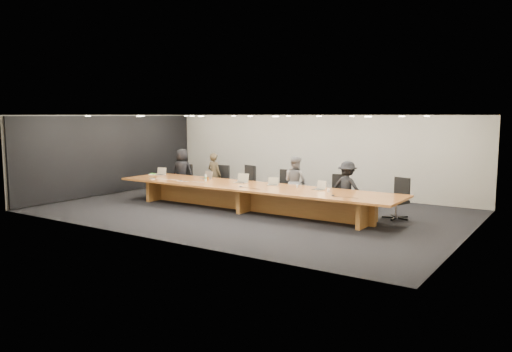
{
  "coord_description": "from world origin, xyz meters",
  "views": [
    {
      "loc": [
        8.15,
        -11.93,
        2.8
      ],
      "look_at": [
        0.0,
        0.3,
        1.0
      ],
      "focal_mm": 35.0,
      "sensor_mm": 36.0,
      "label": 1
    }
  ],
  "objects_px": {
    "chair_mid_left": "(245,183)",
    "av_box": "(152,179)",
    "person_c": "(295,182)",
    "laptop_a": "(160,171)",
    "water_bottle": "(206,178)",
    "mic_center": "(241,186)",
    "chair_left": "(220,182)",
    "person_d": "(347,188)",
    "chair_far_left": "(184,179)",
    "mic_left": "(181,180)",
    "person_b": "(214,175)",
    "paper_cup_near": "(297,186)",
    "mic_right": "(333,195)",
    "chair_far_right": "(397,198)",
    "paper_cup_far": "(328,190)",
    "chair_right": "(338,193)",
    "laptop_e": "(318,185)",
    "chair_mid_right": "(283,188)",
    "laptop_d": "(273,181)",
    "person_a": "(182,171)",
    "laptop_c": "(241,178)",
    "amber_mug": "(208,178)",
    "laptop_b": "(206,175)"
  },
  "relations": [
    {
      "from": "person_c",
      "to": "laptop_a",
      "type": "height_order",
      "value": "person_c"
    },
    {
      "from": "person_d",
      "to": "paper_cup_near",
      "type": "bearing_deg",
      "value": 36.97
    },
    {
      "from": "chair_far_left",
      "to": "chair_right",
      "type": "height_order",
      "value": "chair_right"
    },
    {
      "from": "paper_cup_far",
      "to": "person_b",
      "type": "bearing_deg",
      "value": 166.64
    },
    {
      "from": "chair_far_left",
      "to": "mic_left",
      "type": "height_order",
      "value": "chair_far_left"
    },
    {
      "from": "person_b",
      "to": "chair_right",
      "type": "bearing_deg",
      "value": -174.79
    },
    {
      "from": "laptop_c",
      "to": "mic_center",
      "type": "xyz_separation_m",
      "value": [
        0.48,
        -0.7,
        -0.13
      ]
    },
    {
      "from": "chair_far_left",
      "to": "chair_left",
      "type": "relative_size",
      "value": 0.96
    },
    {
      "from": "chair_mid_left",
      "to": "chair_right",
      "type": "distance_m",
      "value": 3.35
    },
    {
      "from": "person_d",
      "to": "mic_right",
      "type": "bearing_deg",
      "value": 105.56
    },
    {
      "from": "laptop_c",
      "to": "av_box",
      "type": "bearing_deg",
      "value": -170.47
    },
    {
      "from": "amber_mug",
      "to": "laptop_d",
      "type": "bearing_deg",
      "value": 3.48
    },
    {
      "from": "person_a",
      "to": "mic_center",
      "type": "distance_m",
      "value": 4.09
    },
    {
      "from": "water_bottle",
      "to": "mic_center",
      "type": "xyz_separation_m",
      "value": [
        1.64,
        -0.42,
        -0.09
      ]
    },
    {
      "from": "laptop_a",
      "to": "water_bottle",
      "type": "distance_m",
      "value": 2.33
    },
    {
      "from": "chair_mid_right",
      "to": "laptop_b",
      "type": "bearing_deg",
      "value": -161.91
    },
    {
      "from": "mic_left",
      "to": "chair_mid_left",
      "type": "bearing_deg",
      "value": 49.41
    },
    {
      "from": "chair_mid_right",
      "to": "mic_right",
      "type": "bearing_deg",
      "value": -33.31
    },
    {
      "from": "paper_cup_far",
      "to": "chair_left",
      "type": "bearing_deg",
      "value": 165.93
    },
    {
      "from": "chair_left",
      "to": "paper_cup_far",
      "type": "height_order",
      "value": "chair_left"
    },
    {
      "from": "chair_far_right",
      "to": "paper_cup_far",
      "type": "relative_size",
      "value": 12.94
    },
    {
      "from": "chair_left",
      "to": "paper_cup_near",
      "type": "relative_size",
      "value": 13.92
    },
    {
      "from": "av_box",
      "to": "person_b",
      "type": "bearing_deg",
      "value": 75.39
    },
    {
      "from": "chair_mid_right",
      "to": "water_bottle",
      "type": "relative_size",
      "value": 5.44
    },
    {
      "from": "person_b",
      "to": "av_box",
      "type": "relative_size",
      "value": 8.77
    },
    {
      "from": "person_c",
      "to": "laptop_e",
      "type": "xyz_separation_m",
      "value": [
        1.22,
        -0.89,
        0.1
      ]
    },
    {
      "from": "chair_left",
      "to": "person_d",
      "type": "xyz_separation_m",
      "value": [
        4.66,
        -0.12,
        0.19
      ]
    },
    {
      "from": "mic_center",
      "to": "chair_mid_right",
      "type": "bearing_deg",
      "value": 73.26
    },
    {
      "from": "chair_mid_left",
      "to": "person_b",
      "type": "relative_size",
      "value": 0.78
    },
    {
      "from": "av_box",
      "to": "mic_center",
      "type": "distance_m",
      "value": 3.44
    },
    {
      "from": "chair_far_left",
      "to": "mic_left",
      "type": "bearing_deg",
      "value": -70.4
    },
    {
      "from": "chair_far_right",
      "to": "person_d",
      "type": "distance_m",
      "value": 1.42
    },
    {
      "from": "chair_left",
      "to": "chair_mid_left",
      "type": "distance_m",
      "value": 1.04
    },
    {
      "from": "chair_far_right",
      "to": "person_a",
      "type": "xyz_separation_m",
      "value": [
        -7.75,
        0.06,
        0.23
      ]
    },
    {
      "from": "person_d",
      "to": "water_bottle",
      "type": "height_order",
      "value": "person_d"
    },
    {
      "from": "chair_mid_left",
      "to": "amber_mug",
      "type": "relative_size",
      "value": 10.63
    },
    {
      "from": "person_d",
      "to": "laptop_d",
      "type": "xyz_separation_m",
      "value": [
        -2.01,
        -0.79,
        0.12
      ]
    },
    {
      "from": "chair_mid_left",
      "to": "paper_cup_near",
      "type": "distance_m",
      "value": 2.57
    },
    {
      "from": "person_a",
      "to": "mic_right",
      "type": "distance_m",
      "value": 6.81
    },
    {
      "from": "chair_far_left",
      "to": "av_box",
      "type": "distance_m",
      "value": 1.7
    },
    {
      "from": "person_a",
      "to": "laptop_c",
      "type": "relative_size",
      "value": 4.34
    },
    {
      "from": "laptop_d",
      "to": "paper_cup_near",
      "type": "distance_m",
      "value": 0.8
    },
    {
      "from": "person_c",
      "to": "chair_right",
      "type": "bearing_deg",
      "value": -167.82
    },
    {
      "from": "laptop_d",
      "to": "mic_center",
      "type": "relative_size",
      "value": 2.56
    },
    {
      "from": "laptop_e",
      "to": "mic_center",
      "type": "xyz_separation_m",
      "value": [
        -2.11,
        -0.73,
        -0.12
      ]
    },
    {
      "from": "laptop_a",
      "to": "chair_mid_right",
      "type": "bearing_deg",
      "value": -2.66
    },
    {
      "from": "chair_mid_right",
      "to": "laptop_d",
      "type": "bearing_deg",
      "value": -81.85
    },
    {
      "from": "chair_far_left",
      "to": "mic_right",
      "type": "relative_size",
      "value": 10.68
    },
    {
      "from": "chair_mid_left",
      "to": "av_box",
      "type": "bearing_deg",
      "value": -128.78
    },
    {
      "from": "paper_cup_near",
      "to": "mic_right",
      "type": "bearing_deg",
      "value": -27.98
    }
  ]
}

